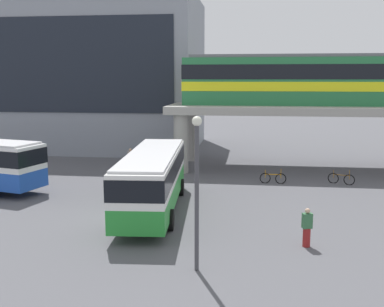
# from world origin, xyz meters

# --- Properties ---
(ground_plane) EXTENTS (120.00, 120.00, 0.00)m
(ground_plane) POSITION_xyz_m (0.00, 10.00, 0.00)
(ground_plane) COLOR #515156
(station_building) EXTENTS (23.99, 13.80, 14.94)m
(station_building) POSITION_xyz_m (-11.01, 24.27, 7.47)
(station_building) COLOR gray
(station_building) RESTS_ON ground_plane
(elevated_platform) EXTENTS (30.03, 7.00, 5.01)m
(elevated_platform) POSITION_xyz_m (15.09, 14.32, 4.35)
(elevated_platform) COLOR #9E9B93
(elevated_platform) RESTS_ON ground_plane
(train) EXTENTS (24.42, 2.96, 3.84)m
(train) POSITION_xyz_m (13.35, 14.32, 6.98)
(train) COLOR #26723F
(train) RESTS_ON elevated_platform
(bus_main) EXTENTS (3.37, 11.20, 3.22)m
(bus_main) POSITION_xyz_m (1.36, 1.27, 1.99)
(bus_main) COLOR #268C33
(bus_main) RESTS_ON ground_plane
(bicycle_brown) EXTENTS (1.68, 0.74, 1.04)m
(bicycle_brown) POSITION_xyz_m (12.58, 9.25, 0.36)
(bicycle_brown) COLOR black
(bicycle_brown) RESTS_ON ground_plane
(bicycle_orange) EXTENTS (1.79, 0.08, 1.04)m
(bicycle_orange) POSITION_xyz_m (8.02, 8.86, 0.36)
(bicycle_orange) COLOR black
(bicycle_orange) RESTS_ON ground_plane
(pedestrian_waiting_near_stop) EXTENTS (0.46, 0.37, 1.67)m
(pedestrian_waiting_near_stop) POSITION_xyz_m (8.92, -3.09, 0.79)
(pedestrian_waiting_near_stop) COLOR maroon
(pedestrian_waiting_near_stop) RESTS_ON ground_plane
(pedestrian_at_kerb) EXTENTS (0.44, 0.48, 1.81)m
(pedestrian_at_kerb) POSITION_xyz_m (-2.59, 11.47, 0.86)
(pedestrian_at_kerb) COLOR #26262D
(pedestrian_at_kerb) RESTS_ON ground_plane
(lamp_post) EXTENTS (0.36, 0.36, 5.74)m
(lamp_post) POSITION_xyz_m (4.61, -6.13, 3.42)
(lamp_post) COLOR #3F3F44
(lamp_post) RESTS_ON ground_plane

